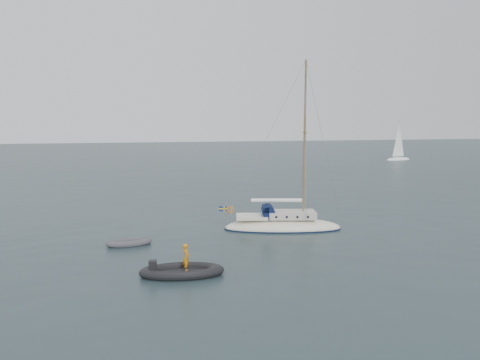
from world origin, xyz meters
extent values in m
plane|color=black|center=(0.00, 0.00, 0.00)|extent=(300.00, 300.00, 0.00)
ellipsoid|color=white|center=(0.73, 1.08, 0.13)|extent=(7.88, 2.45, 1.31)
cube|color=beige|center=(1.35, 1.08, 1.03)|extent=(3.15, 1.66, 0.48)
cube|color=white|center=(-1.37, 1.08, 0.89)|extent=(2.10, 1.66, 0.22)
cylinder|color=#0C1739|center=(-0.27, 1.08, 1.27)|extent=(0.84, 1.44, 0.84)
cube|color=#0C1739|center=(-0.45, 1.08, 1.45)|extent=(0.39, 1.44, 0.35)
cylinder|color=brown|center=(2.13, 1.08, 6.04)|extent=(0.13, 0.13, 10.50)
cylinder|color=brown|center=(2.13, 1.08, 6.56)|extent=(0.04, 1.93, 0.04)
cylinder|color=brown|center=(0.30, 1.08, 1.97)|extent=(3.68, 0.09, 0.09)
cylinder|color=white|center=(0.30, 1.08, 2.01)|extent=(3.42, 0.25, 0.25)
cylinder|color=#9C9CA5|center=(-2.77, 1.08, 1.27)|extent=(0.04, 1.93, 0.04)
torus|color=#D56805|center=(-2.81, 1.60, 1.27)|extent=(0.47, 0.09, 0.47)
cylinder|color=brown|center=(-3.07, 1.08, 1.18)|extent=(0.03, 0.03, 0.79)
cube|color=navy|center=(-3.34, 1.08, 1.44)|extent=(0.53, 0.02, 0.33)
cube|color=yellow|center=(-3.34, 1.08, 1.44)|extent=(0.54, 0.03, 0.08)
cube|color=yellow|center=(-3.24, 1.08, 1.44)|extent=(0.08, 0.03, 0.35)
cylinder|color=black|center=(0.21, 1.92, 1.03)|extent=(0.16, 0.05, 0.16)
cylinder|color=black|center=(0.21, 0.24, 1.03)|extent=(0.16, 0.05, 0.16)
cylinder|color=black|center=(0.91, 1.92, 1.03)|extent=(0.16, 0.05, 0.16)
cylinder|color=black|center=(0.91, 0.24, 1.03)|extent=(0.16, 0.05, 0.16)
cylinder|color=black|center=(1.61, 1.92, 1.03)|extent=(0.16, 0.05, 0.16)
cylinder|color=black|center=(1.61, 0.24, 1.03)|extent=(0.16, 0.05, 0.16)
cylinder|color=black|center=(2.31, 1.92, 1.03)|extent=(0.16, 0.05, 0.16)
cylinder|color=black|center=(2.31, 0.24, 1.03)|extent=(0.16, 0.05, 0.16)
cube|color=#45454A|center=(-9.49, -0.42, 0.12)|extent=(1.63, 0.67, 0.10)
cube|color=black|center=(-7.24, -6.77, 0.15)|extent=(2.51, 1.05, 0.13)
cube|color=black|center=(-8.60, -6.77, 0.47)|extent=(0.37, 0.37, 0.63)
imported|color=orange|center=(-7.03, -6.77, 0.86)|extent=(0.34, 0.50, 1.35)
ellipsoid|color=white|center=(43.40, 51.69, 0.05)|extent=(6.05, 2.02, 1.01)
cylinder|color=#9C9CA5|center=(43.40, 51.69, 4.04)|extent=(0.10, 0.10, 7.06)
cone|color=white|center=(43.35, 51.69, 4.04)|extent=(3.23, 3.23, 6.56)
camera|label=1|loc=(-10.16, -28.21, 7.19)|focal=35.00mm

